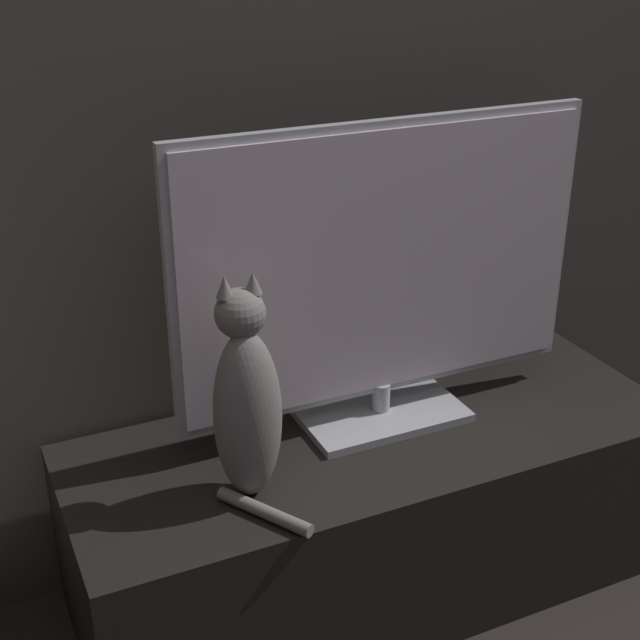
{
  "coord_description": "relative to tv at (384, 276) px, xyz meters",
  "views": [
    {
      "loc": [
        -0.87,
        -0.65,
        1.57
      ],
      "look_at": [
        -0.15,
        0.89,
        0.77
      ],
      "focal_mm": 50.0,
      "sensor_mm": 36.0,
      "label": 1
    }
  ],
  "objects": [
    {
      "name": "tv",
      "position": [
        0.0,
        0.0,
        0.0
      ],
      "size": [
        1.0,
        0.23,
        0.72
      ],
      "color": "#B7B7BC",
      "rests_on": "tv_stand"
    },
    {
      "name": "wall_back",
      "position": [
        -0.04,
        0.25,
        0.49
      ],
      "size": [
        4.8,
        0.05,
        2.6
      ],
      "color": "#47423D",
      "rests_on": "ground_plane"
    },
    {
      "name": "cat",
      "position": [
        -0.39,
        -0.16,
        -0.15
      ],
      "size": [
        0.15,
        0.27,
        0.49
      ],
      "rotation": [
        0.0,
        0.0,
        -0.05
      ],
      "color": "gray",
      "rests_on": "tv_stand"
    },
    {
      "name": "tv_stand",
      "position": [
        -0.04,
        -0.07,
        -0.59
      ],
      "size": [
        1.45,
        0.55,
        0.44
      ],
      "color": "black",
      "rests_on": "ground_plane"
    }
  ]
}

